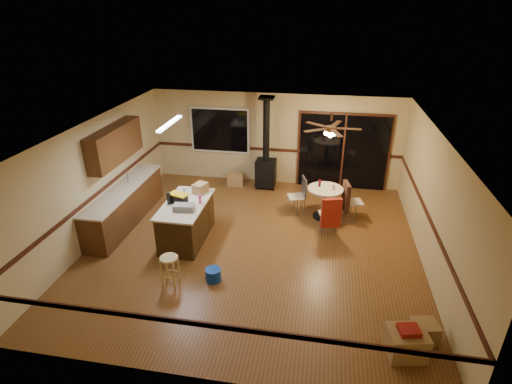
% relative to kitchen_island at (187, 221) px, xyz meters
% --- Properties ---
extents(floor, '(7.00, 7.00, 0.00)m').
position_rel_kitchen_island_xyz_m(floor, '(1.50, 0.00, -0.45)').
color(floor, brown).
rests_on(floor, ground).
extents(ceiling, '(7.00, 7.00, 0.00)m').
position_rel_kitchen_island_xyz_m(ceiling, '(1.50, 0.00, 2.15)').
color(ceiling, silver).
rests_on(ceiling, ground).
extents(wall_back, '(7.00, 0.00, 7.00)m').
position_rel_kitchen_island_xyz_m(wall_back, '(1.50, 3.50, 0.85)').
color(wall_back, tan).
rests_on(wall_back, ground).
extents(wall_front, '(7.00, 0.00, 7.00)m').
position_rel_kitchen_island_xyz_m(wall_front, '(1.50, -3.50, 0.85)').
color(wall_front, tan).
rests_on(wall_front, ground).
extents(wall_left, '(0.00, 7.00, 7.00)m').
position_rel_kitchen_island_xyz_m(wall_left, '(-2.00, 0.00, 0.85)').
color(wall_left, tan).
rests_on(wall_left, ground).
extents(wall_right, '(0.00, 7.00, 7.00)m').
position_rel_kitchen_island_xyz_m(wall_right, '(5.00, 0.00, 0.85)').
color(wall_right, tan).
rests_on(wall_right, ground).
extents(chair_rail, '(7.00, 7.00, 0.08)m').
position_rel_kitchen_island_xyz_m(chair_rail, '(1.50, 0.00, 0.55)').
color(chair_rail, '#3B1A0E').
rests_on(chair_rail, ground).
extents(window, '(1.72, 0.10, 1.32)m').
position_rel_kitchen_island_xyz_m(window, '(-0.10, 3.45, 1.05)').
color(window, black).
rests_on(window, ground).
extents(sliding_door, '(2.52, 0.10, 2.10)m').
position_rel_kitchen_island_xyz_m(sliding_door, '(3.40, 3.45, 0.60)').
color(sliding_door, black).
rests_on(sliding_door, ground).
extents(lower_cabinets, '(0.60, 3.00, 0.86)m').
position_rel_kitchen_island_xyz_m(lower_cabinets, '(-1.70, 0.50, -0.02)').
color(lower_cabinets, '#4E2C13').
rests_on(lower_cabinets, ground).
extents(countertop, '(0.64, 3.04, 0.04)m').
position_rel_kitchen_island_xyz_m(countertop, '(-1.70, 0.50, 0.43)').
color(countertop, beige).
rests_on(countertop, lower_cabinets).
extents(upper_cabinets, '(0.35, 2.00, 0.80)m').
position_rel_kitchen_island_xyz_m(upper_cabinets, '(-1.83, 0.70, 1.45)').
color(upper_cabinets, '#4E2C13').
rests_on(upper_cabinets, ground).
extents(kitchen_island, '(0.88, 1.68, 0.90)m').
position_rel_kitchen_island_xyz_m(kitchen_island, '(0.00, 0.00, 0.00)').
color(kitchen_island, '#311F0C').
rests_on(kitchen_island, ground).
extents(wood_stove, '(0.55, 0.50, 2.52)m').
position_rel_kitchen_island_xyz_m(wood_stove, '(1.30, 3.05, 0.28)').
color(wood_stove, black).
rests_on(wood_stove, ground).
extents(ceiling_fan, '(0.24, 0.24, 0.55)m').
position_rel_kitchen_island_xyz_m(ceiling_fan, '(2.97, 1.56, 1.76)').
color(ceiling_fan, brown).
rests_on(ceiling_fan, ceiling).
extents(fluorescent_strip, '(0.10, 1.20, 0.04)m').
position_rel_kitchen_island_xyz_m(fluorescent_strip, '(-0.30, 0.30, 2.11)').
color(fluorescent_strip, white).
rests_on(fluorescent_strip, ceiling).
extents(toolbox_grey, '(0.44, 0.28, 0.13)m').
position_rel_kitchen_island_xyz_m(toolbox_grey, '(0.08, -0.31, 0.51)').
color(toolbox_grey, slate).
rests_on(toolbox_grey, kitchen_island).
extents(toolbox_black, '(0.40, 0.29, 0.20)m').
position_rel_kitchen_island_xyz_m(toolbox_black, '(-0.12, -0.03, 0.55)').
color(toolbox_black, black).
rests_on(toolbox_black, kitchen_island).
extents(toolbox_yellow_lid, '(0.45, 0.33, 0.03)m').
position_rel_kitchen_island_xyz_m(toolbox_yellow_lid, '(-0.12, -0.03, 0.66)').
color(toolbox_yellow_lid, gold).
rests_on(toolbox_yellow_lid, toolbox_black).
extents(box_on_island, '(0.34, 0.39, 0.22)m').
position_rel_kitchen_island_xyz_m(box_on_island, '(0.17, 0.58, 0.56)').
color(box_on_island, olive).
rests_on(box_on_island, kitchen_island).
extents(bottle_dark, '(0.08, 0.08, 0.28)m').
position_rel_kitchen_island_xyz_m(bottle_dark, '(-0.32, -0.09, 0.59)').
color(bottle_dark, black).
rests_on(bottle_dark, kitchen_island).
extents(bottle_pink, '(0.08, 0.08, 0.20)m').
position_rel_kitchen_island_xyz_m(bottle_pink, '(0.32, 0.06, 0.55)').
color(bottle_pink, '#D84C8C').
rests_on(bottle_pink, kitchen_island).
extents(bottle_white, '(0.07, 0.07, 0.20)m').
position_rel_kitchen_island_xyz_m(bottle_white, '(-0.14, 0.38, 0.55)').
color(bottle_white, white).
rests_on(bottle_white, kitchen_island).
extents(bar_stool, '(0.39, 0.39, 0.60)m').
position_rel_kitchen_island_xyz_m(bar_stool, '(0.21, -1.57, -0.15)').
color(bar_stool, tan).
rests_on(bar_stool, floor).
extents(blue_bucket, '(0.35, 0.35, 0.25)m').
position_rel_kitchen_island_xyz_m(blue_bucket, '(0.96, -1.33, -0.33)').
color(blue_bucket, '#0C3AAC').
rests_on(blue_bucket, floor).
extents(dining_table, '(0.85, 0.85, 0.78)m').
position_rel_kitchen_island_xyz_m(dining_table, '(2.97, 1.56, 0.08)').
color(dining_table, black).
rests_on(dining_table, ground).
extents(glass_red, '(0.08, 0.08, 0.17)m').
position_rel_kitchen_island_xyz_m(glass_red, '(2.82, 1.66, 0.41)').
color(glass_red, '#590C14').
rests_on(glass_red, dining_table).
extents(glass_cream, '(0.07, 0.07, 0.14)m').
position_rel_kitchen_island_xyz_m(glass_cream, '(3.15, 1.51, 0.40)').
color(glass_cream, beige).
rests_on(glass_cream, dining_table).
extents(chair_left, '(0.51, 0.50, 0.51)m').
position_rel_kitchen_island_xyz_m(chair_left, '(2.38, 1.69, 0.14)').
color(chair_left, '#C1AF90').
rests_on(chair_left, ground).
extents(chair_near, '(0.52, 0.55, 0.70)m').
position_rel_kitchen_island_xyz_m(chair_near, '(3.12, 0.68, 0.14)').
color(chair_near, '#C1AF90').
rests_on(chair_near, ground).
extents(chair_right, '(0.54, 0.51, 0.70)m').
position_rel_kitchen_island_xyz_m(chair_right, '(3.50, 1.57, 0.14)').
color(chair_right, '#C1AF90').
rests_on(chair_right, ground).
extents(box_under_window, '(0.50, 0.43, 0.36)m').
position_rel_kitchen_island_xyz_m(box_under_window, '(0.40, 3.08, -0.27)').
color(box_under_window, olive).
rests_on(box_under_window, floor).
extents(box_corner_a, '(0.64, 0.57, 0.42)m').
position_rel_kitchen_island_xyz_m(box_corner_a, '(4.28, -2.54, -0.24)').
color(box_corner_a, olive).
rests_on(box_corner_a, floor).
extents(box_corner_b, '(0.46, 0.41, 0.32)m').
position_rel_kitchen_island_xyz_m(box_corner_b, '(4.60, -2.19, -0.29)').
color(box_corner_b, olive).
rests_on(box_corner_b, floor).
extents(box_small_red, '(0.34, 0.30, 0.08)m').
position_rel_kitchen_island_xyz_m(box_small_red, '(4.28, -2.54, 0.01)').
color(box_small_red, maroon).
rests_on(box_small_red, box_corner_a).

